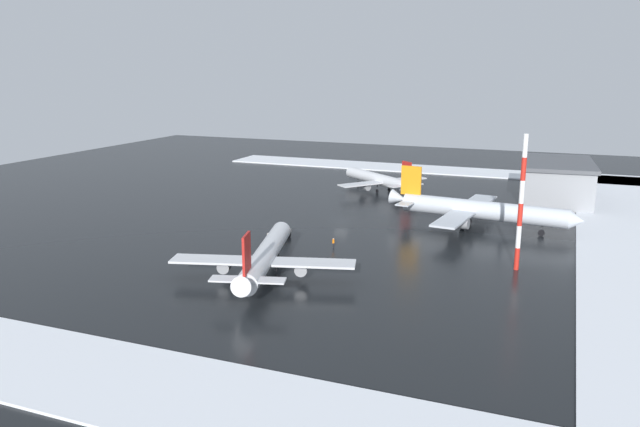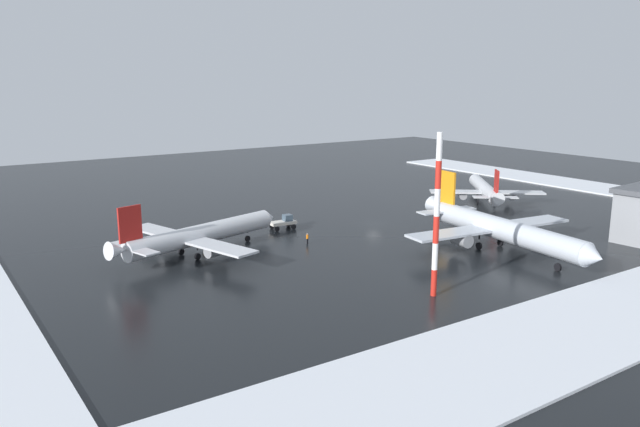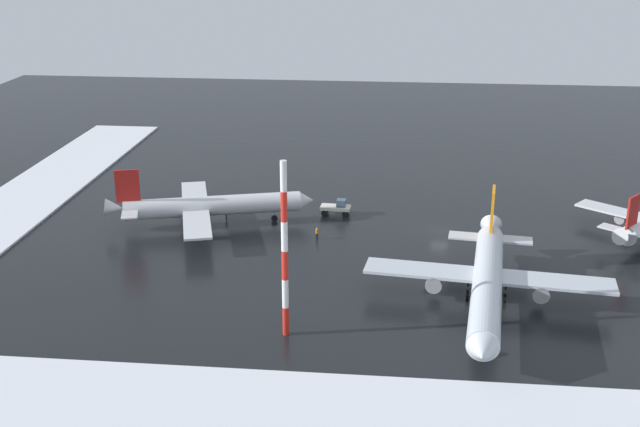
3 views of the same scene
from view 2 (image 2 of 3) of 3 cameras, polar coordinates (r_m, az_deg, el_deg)
name	(u,v)px [view 2 (image 2 of 3)]	position (r m, az deg, el deg)	size (l,w,h in m)	color
ground_plane	(374,223)	(113.59, 4.94, -0.90)	(240.00, 240.00, 0.00)	black
snow_bank_right	(591,187)	(163.58, 23.52, 2.26)	(14.00, 116.00, 0.30)	white
airplane_parked_portside	(199,235)	(94.50, -11.04, -1.92)	(30.55, 25.68, 9.23)	silver
airplane_parked_starboard	(501,229)	(98.45, 16.18, -1.35)	(29.59, 35.55, 10.56)	silver
airplane_far_rear	(485,189)	(136.01, 14.88, 2.14)	(21.30, 23.73, 8.42)	silver
pushback_tug	(284,222)	(108.91, -3.31, -0.76)	(4.75, 2.61, 2.50)	silver
ground_crew_beside_wing	(307,238)	(99.22, -1.17, -2.24)	(0.36, 0.36, 1.71)	black
ground_crew_near_tug	(204,242)	(98.41, -10.60, -2.58)	(0.36, 0.36, 1.71)	black
antenna_mast	(437,216)	(75.03, 10.61, -0.24)	(0.70, 0.70, 19.85)	red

